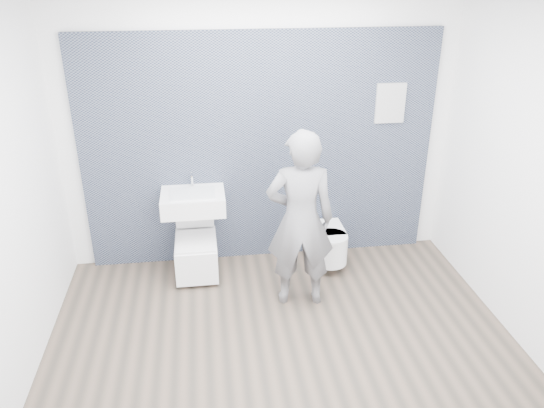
{
  "coord_description": "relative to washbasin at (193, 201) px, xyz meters",
  "views": [
    {
      "loc": [
        -0.58,
        -3.66,
        2.98
      ],
      "look_at": [
        0.0,
        0.6,
        1.0
      ],
      "focal_mm": 35.0,
      "sensor_mm": 36.0,
      "label": 1
    }
  ],
  "objects": [
    {
      "name": "ground",
      "position": [
        0.71,
        -1.2,
        -0.8
      ],
      "size": [
        4.0,
        4.0,
        0.0
      ],
      "primitive_type": "plane",
      "color": "brown",
      "rests_on": "ground"
    },
    {
      "name": "room_shell",
      "position": [
        0.71,
        -1.2,
        0.94
      ],
      "size": [
        4.0,
        4.0,
        4.0
      ],
      "color": "white",
      "rests_on": "ground"
    },
    {
      "name": "tile_wall",
      "position": [
        0.71,
        0.27,
        -0.8
      ],
      "size": [
        3.6,
        0.06,
        2.4
      ],
      "primitive_type": "cube",
      "color": "black",
      "rests_on": "ground"
    },
    {
      "name": "washbasin",
      "position": [
        0.0,
        0.0,
        0.0
      ],
      "size": [
        0.63,
        0.47,
        0.47
      ],
      "color": "white",
      "rests_on": "ground"
    },
    {
      "name": "toilet_square",
      "position": [
        0.0,
        -0.06,
        -0.56
      ],
      "size": [
        0.42,
        0.6,
        0.79
      ],
      "color": "white",
      "rests_on": "ground"
    },
    {
      "name": "toilet_rounded",
      "position": [
        1.39,
        -0.07,
        -0.55
      ],
      "size": [
        0.35,
        0.6,
        0.32
      ],
      "color": "white",
      "rests_on": "ground"
    },
    {
      "name": "info_placard",
      "position": [
        2.03,
        0.22,
        -0.8
      ],
      "size": [
        0.3,
        0.03,
        0.41
      ],
      "primitive_type": "cube",
      "color": "silver",
      "rests_on": "ground"
    },
    {
      "name": "visitor",
      "position": [
        0.96,
        -0.66,
        0.05
      ],
      "size": [
        0.66,
        0.46,
        1.7
      ],
      "primitive_type": "imported",
      "rotation": [
        0.0,
        0.0,
        3.05
      ],
      "color": "slate",
      "rests_on": "ground"
    }
  ]
}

